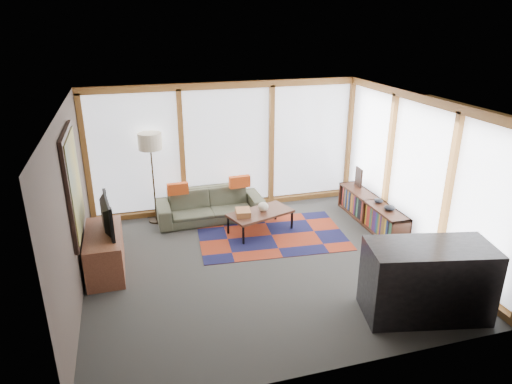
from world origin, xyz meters
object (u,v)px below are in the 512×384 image
object	(u,v)px
coffee_table	(260,222)
tv_console	(105,252)
television	(102,216)
bar_counter	(427,281)
bookshelf	(371,212)
sofa	(210,205)
floor_lamp	(153,178)

from	to	relation	value
coffee_table	tv_console	distance (m)	2.81
tv_console	television	distance (m)	0.60
tv_console	television	world-z (taller)	television
bar_counter	bookshelf	bearing A→B (deg)	87.06
sofa	coffee_table	world-z (taller)	sofa
bookshelf	bar_counter	world-z (taller)	bar_counter
floor_lamp	television	xyz separation A→B (m)	(-0.88, -1.63, 0.04)
coffee_table	tv_console	xyz separation A→B (m)	(-2.73, -0.66, 0.13)
sofa	television	bearing A→B (deg)	-144.00
floor_lamp	tv_console	distance (m)	1.98
floor_lamp	bookshelf	world-z (taller)	floor_lamp
floor_lamp	tv_console	xyz separation A→B (m)	(-0.91, -1.67, -0.56)
television	bar_counter	distance (m)	4.76
sofa	bar_counter	world-z (taller)	bar_counter
bar_counter	sofa	bearing A→B (deg)	132.01
sofa	bookshelf	bearing A→B (deg)	-20.85
bookshelf	tv_console	size ratio (longest dim) A/B	1.58
floor_lamp	coffee_table	bearing A→B (deg)	-29.13
television	tv_console	bearing A→B (deg)	144.20
coffee_table	bar_counter	size ratio (longest dim) A/B	0.73
bookshelf	coffee_table	bearing A→B (deg)	172.14
bookshelf	sofa	bearing A→B (deg)	159.50
bookshelf	bar_counter	distance (m)	2.83
coffee_table	television	bearing A→B (deg)	-167.25
sofa	bookshelf	world-z (taller)	sofa
television	coffee_table	bearing A→B (deg)	-83.89
bar_counter	tv_console	bearing A→B (deg)	162.49
floor_lamp	sofa	bearing A→B (deg)	-11.92
tv_console	coffee_table	bearing A→B (deg)	13.56
tv_console	sofa	bearing A→B (deg)	36.87
television	bar_counter	bearing A→B (deg)	-127.08
sofa	floor_lamp	xyz separation A→B (m)	(-1.03, 0.22, 0.58)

